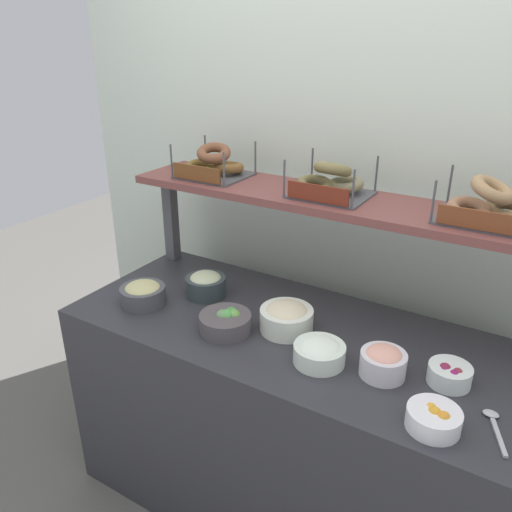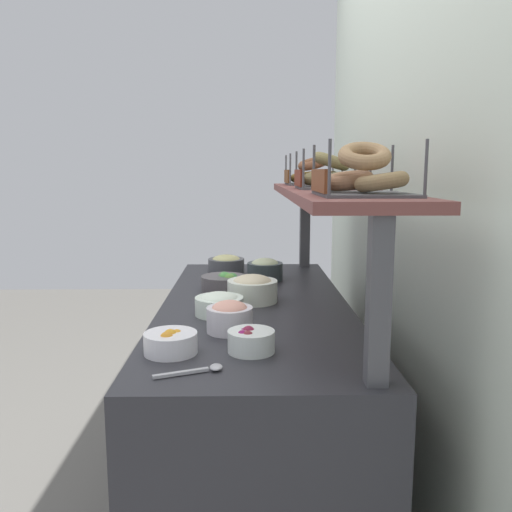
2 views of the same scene
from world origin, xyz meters
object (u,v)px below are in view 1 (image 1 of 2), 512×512
bowl_fruit_salad (434,419)px  bagel_basket_everything (488,207)px  bowl_cream_cheese (319,352)px  bowl_lox_spread (383,362)px  bowl_hummus (143,293)px  serving_spoon_near_plate (494,424)px  bagel_basket_poppy (330,183)px  bowl_tuna_salad (206,284)px  bowl_potato_salad (286,317)px  bagel_basket_cinnamon_raisin (213,165)px  bowl_beet_salad (450,374)px  bowl_veggie_mix (226,321)px

bowl_fruit_salad → bagel_basket_everything: 0.69m
bowl_cream_cheese → bowl_lox_spread: 0.20m
bowl_hummus → bagel_basket_everything: (1.13, 0.41, 0.43)m
serving_spoon_near_plate → bowl_cream_cheese: bearing=178.0°
bowl_fruit_salad → bagel_basket_poppy: size_ratio=0.52×
bowl_tuna_salad → bowl_hummus: bearing=-132.6°
bowl_cream_cheese → bowl_potato_salad: 0.22m
bowl_hummus → bowl_potato_salad: bowl_potato_salad is taller
bagel_basket_cinnamon_raisin → bagel_basket_everything: 1.06m
bowl_tuna_salad → bowl_fruit_salad: (0.98, -0.29, -0.02)m
bowl_beet_salad → bowl_lox_spread: (-0.19, -0.06, 0.02)m
bowl_hummus → bowl_tuna_salad: 0.25m
bowl_veggie_mix → bagel_basket_poppy: size_ratio=0.66×
bowl_tuna_salad → bagel_basket_poppy: (0.42, 0.22, 0.43)m
bowl_beet_salad → bagel_basket_poppy: 0.77m
bowl_lox_spread → bowl_hummus: bearing=-177.1°
bowl_cream_cheese → bowl_potato_salad: (-0.18, 0.12, 0.01)m
bowl_beet_salad → bowl_potato_salad: bearing=179.0°
serving_spoon_near_plate → bagel_basket_everything: bagel_basket_everything is taller
bowl_hummus → serving_spoon_near_plate: 1.29m
bagel_basket_poppy → bowl_hummus: bearing=-145.2°
bowl_fruit_salad → bagel_basket_poppy: bearing=137.4°
bowl_potato_salad → bagel_basket_cinnamon_raisin: size_ratio=0.71×
bowl_veggie_mix → bagel_basket_cinnamon_raisin: bagel_basket_cinnamon_raisin is taller
bowl_hummus → serving_spoon_near_plate: bowl_hummus is taller
bowl_veggie_mix → bowl_lox_spread: (0.56, 0.04, 0.01)m
bagel_basket_cinnamon_raisin → serving_spoon_near_plate: bearing=-18.9°
bowl_tuna_salad → bowl_veggie_mix: bearing=-38.6°
bowl_veggie_mix → bowl_hummus: bowl_hummus is taller
bowl_beet_salad → bagel_basket_cinnamon_raisin: (-1.08, 0.29, 0.45)m
bowl_veggie_mix → bowl_hummus: (-0.39, -0.01, 0.01)m
bowl_veggie_mix → bowl_hummus: size_ratio=1.06×
bowl_beet_salad → bagel_basket_cinnamon_raisin: bagel_basket_cinnamon_raisin is taller
bowl_hummus → bowl_cream_cheese: 0.76m
bowl_hummus → bowl_potato_salad: (0.57, 0.12, 0.01)m
bowl_beet_salad → bowl_cream_cheese: bearing=-164.5°
bagel_basket_poppy → bagel_basket_everything: 0.54m
bowl_tuna_salad → serving_spoon_near_plate: (1.12, -0.20, -0.04)m
bowl_hummus → bagel_basket_poppy: (0.59, 0.41, 0.43)m
bowl_veggie_mix → bagel_basket_everything: 0.95m
bowl_beet_salad → bowl_tuna_salad: (-0.97, 0.07, 0.02)m
bowl_hummus → bowl_tuna_salad: bowl_tuna_salad is taller
serving_spoon_near_plate → bagel_basket_cinnamon_raisin: 1.38m
bowl_fruit_salad → bagel_basket_poppy: (-0.56, 0.52, 0.45)m
bowl_beet_salad → bowl_fruit_salad: bowl_beet_salad is taller
bowl_hummus → bowl_lox_spread: size_ratio=1.23×
bowl_lox_spread → serving_spoon_near_plate: size_ratio=0.86×
bowl_fruit_salad → bagel_basket_cinnamon_raisin: (-1.08, 0.51, 0.45)m
bowl_veggie_mix → bowl_lox_spread: size_ratio=1.30×
bowl_veggie_mix → bowl_cream_cheese: bowl_veggie_mix is taller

